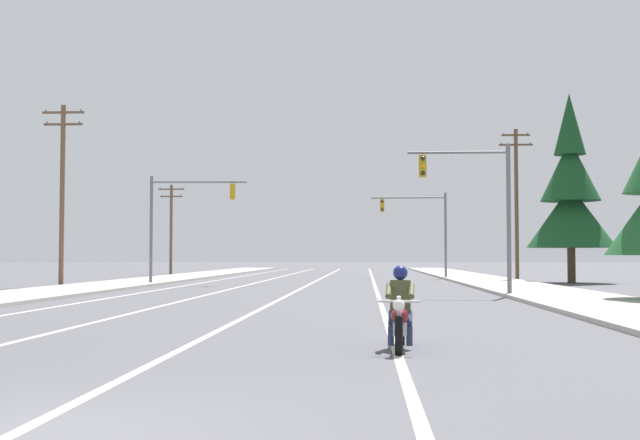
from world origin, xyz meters
The scene contains 15 objects.
ground_plane centered at (0.00, 0.00, 0.00)m, with size 400.00×400.00×0.00m, color #515156.
lane_stripe_center centered at (-0.23, 45.00, 0.00)m, with size 0.16×100.00×0.01m, color beige.
lane_stripe_left centered at (-3.65, 45.00, 0.00)m, with size 0.16×100.00×0.01m, color beige.
lane_stripe_right centered at (3.51, 45.00, 0.00)m, with size 0.16×100.00×0.01m, color beige.
lane_stripe_far_left centered at (-6.93, 45.00, 0.00)m, with size 0.16×100.00×0.01m, color beige.
sidewalk_kerb_right centered at (10.64, 40.00, 0.07)m, with size 4.40×110.00×0.14m, color #ADA89E.
sidewalk_kerb_left centered at (-10.64, 40.00, 0.07)m, with size 4.40×110.00×0.14m, color #ADA89E.
motorcycle_with_rider centered at (3.58, 6.92, 0.59)m, with size 0.70×2.19×1.46m.
traffic_signal_near_right centered at (7.63, 25.46, 4.05)m, with size 4.16×0.37×6.20m.
traffic_signal_near_left centered at (-7.59, 37.64, 4.14)m, with size 5.55×0.56×6.20m.
traffic_signal_mid_right centered at (7.19, 50.57, 4.13)m, with size 5.43×0.37×6.20m.
utility_pole_left_near centered at (-13.42, 35.03, 5.31)m, with size 2.31×0.26×9.84m.
utility_pole_right_far centered at (13.06, 46.48, 5.42)m, with size 2.24×0.26×10.12m.
utility_pole_left_far centered at (-14.40, 63.30, 4.38)m, with size 2.34×0.26×8.04m.
conifer_tree_right_verge_far centered at (15.40, 41.72, 5.29)m, with size 5.24×5.24×11.54m.
Camera 1 is at (2.97, -7.09, 1.62)m, focal length 44.71 mm.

